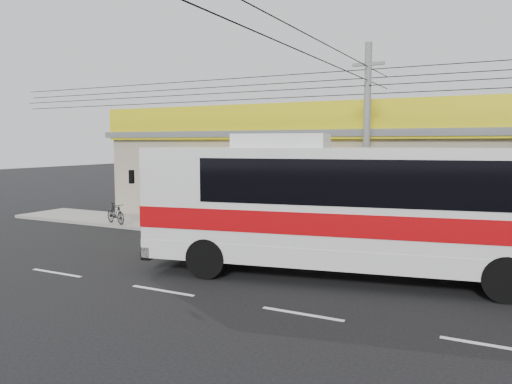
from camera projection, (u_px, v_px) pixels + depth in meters
ground at (213, 270)px, 15.52m from camera, size 120.00×120.00×0.00m
sidewalk at (289, 236)px, 20.83m from camera, size 30.00×3.20×0.15m
lane_markings at (163, 291)px, 13.30m from camera, size 50.00×0.12×0.01m
storefront_building at (332, 175)px, 25.52m from camera, size 22.60×9.20×5.70m
coach_bus at (385, 202)px, 14.17m from camera, size 13.93×5.37×4.20m
motorbike_red at (217, 215)px, 22.66m from camera, size 2.12×1.23×1.05m
motorbike_dark at (116, 213)px, 23.38m from camera, size 1.68×0.99×0.97m
utility_pole at (368, 80)px, 17.23m from camera, size 34.00×14.00×7.38m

